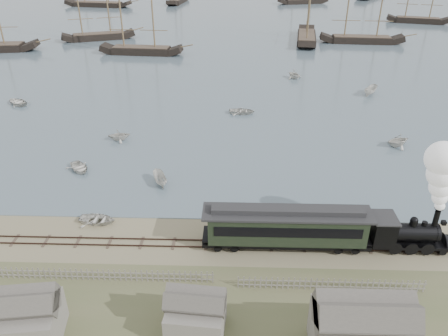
{
  "coord_description": "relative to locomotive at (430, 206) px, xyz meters",
  "views": [
    {
      "loc": [
        4.69,
        -34.04,
        25.55
      ],
      "look_at": [
        3.4,
        6.44,
        3.5
      ],
      "focal_mm": 35.0,
      "sensor_mm": 36.0,
      "label": 1
    }
  ],
  "objects": [
    {
      "name": "schooner_1",
      "position": [
        -53.9,
        85.27,
        5.39
      ],
      "size": [
        19.11,
        10.59,
        20.0
      ],
      "primitive_type": null,
      "rotation": [
        0.0,
        0.0,
        0.36
      ],
      "color": "black",
      "rests_on": "harbor_water"
    },
    {
      "name": "schooner_2",
      "position": [
        -39.48,
        70.31,
        5.39
      ],
      "size": [
        19.52,
        5.96,
        20.0
      ],
      "primitive_type": null,
      "rotation": [
        0.0,
        0.0,
        -0.08
      ],
      "color": "black",
      "rests_on": "harbor_water"
    },
    {
      "name": "schooner_3",
      "position": [
        1.11,
        85.39,
        5.39
      ],
      "size": [
        7.95,
        22.67,
        20.0
      ],
      "primitive_type": null,
      "rotation": [
        0.0,
        0.0,
        1.44
      ],
      "color": "black",
      "rests_on": "harbor_water"
    },
    {
      "name": "schooner_4",
      "position": [
        15.03,
        83.74,
        5.39
      ],
      "size": [
        21.34,
        6.52,
        20.0
      ],
      "primitive_type": null,
      "rotation": [
        0.0,
        0.0,
        -0.08
      ],
      "color": "black",
      "rests_on": "harbor_water"
    },
    {
      "name": "rowboat_4",
      "position": [
        4.78,
        21.65,
        -3.71
      ],
      "size": [
        4.08,
        4.32,
        1.8
      ],
      "primitive_type": "imported",
      "rotation": [
        0.0,
        0.0,
        5.13
      ],
      "color": "beige",
      "rests_on": "harbor_water"
    },
    {
      "name": "passenger_coach",
      "position": [
        -12.23,
        0.0,
        -2.37
      ],
      "size": [
        15.05,
        2.9,
        3.65
      ],
      "color": "black",
      "rests_on": "ground"
    },
    {
      "name": "picket_fence_west",
      "position": [
        -28.0,
        -5.0,
        -4.67
      ],
      "size": [
        19.0,
        0.1,
        1.2
      ],
      "primitive_type": null,
      "color": "slate",
      "rests_on": "ground"
    },
    {
      "name": "rowboat_0",
      "position": [
        -35.74,
        13.59,
        -4.23
      ],
      "size": [
        4.49,
        4.32,
        0.76
      ],
      "primitive_type": "imported",
      "rotation": [
        0.0,
        0.0,
        0.67
      ],
      "color": "beige",
      "rests_on": "harbor_water"
    },
    {
      "name": "rowboat_5",
      "position": [
        6.65,
        42.75,
        -3.85
      ],
      "size": [
        4.06,
        3.61,
        1.53
      ],
      "primitive_type": "imported",
      "rotation": [
        0.0,
        0.0,
        2.48
      ],
      "color": "beige",
      "rests_on": "harbor_water"
    },
    {
      "name": "beached_dinghy",
      "position": [
        -30.51,
        3.1,
        -4.29
      ],
      "size": [
        3.0,
        3.93,
        0.76
      ],
      "primitive_type": "imported",
      "rotation": [
        0.0,
        0.0,
        1.46
      ],
      "color": "beige",
      "rests_on": "ground"
    },
    {
      "name": "picket_fence_east",
      "position": [
        -9.0,
        -5.5,
        -4.67
      ],
      "size": [
        15.0,
        0.1,
        1.2
      ],
      "primitive_type": null,
      "color": "slate",
      "rests_on": "ground"
    },
    {
      "name": "shed_mid",
      "position": [
        -19.5,
        -10.0,
        -4.67
      ],
      "size": [
        4.0,
        3.5,
        3.6
      ],
      "primitive_type": null,
      "color": "slate",
      "rests_on": "ground"
    },
    {
      "name": "locomotive",
      "position": [
        0.0,
        0.0,
        0.0
      ],
      "size": [
        8.15,
        3.04,
        10.16
      ],
      "color": "black",
      "rests_on": "ground"
    },
    {
      "name": "ground",
      "position": [
        -21.5,
        2.0,
        -4.67
      ],
      "size": [
        600.0,
        600.0,
        0.0
      ],
      "primitive_type": "plane",
      "color": "gray",
      "rests_on": "ground"
    },
    {
      "name": "rowboat_7",
      "position": [
        -5.73,
        51.99,
        -3.72
      ],
      "size": [
        4.44,
        4.32,
        1.78
      ],
      "primitive_type": "imported",
      "rotation": [
        0.0,
        0.0,
        0.6
      ],
      "color": "beige",
      "rests_on": "harbor_water"
    },
    {
      "name": "rail_track",
      "position": [
        -21.5,
        0.0,
        -4.63
      ],
      "size": [
        120.0,
        1.8,
        0.16
      ],
      "color": "#31201A",
      "rests_on": "ground"
    },
    {
      "name": "rowboat_6",
      "position": [
        -53.51,
        36.01,
        -4.17
      ],
      "size": [
        4.99,
        5.28,
        0.89
      ],
      "primitive_type": "imported",
      "rotation": [
        0.0,
        0.0,
        4.09
      ],
      "color": "beige",
      "rests_on": "harbor_water"
    },
    {
      "name": "rowboat_3",
      "position": [
        -16.02,
        32.91,
        -4.19
      ],
      "size": [
        3.09,
        4.19,
        0.84
      ],
      "primitive_type": "imported",
      "rotation": [
        0.0,
        0.0,
        1.52
      ],
      "color": "beige",
      "rests_on": "harbor_water"
    },
    {
      "name": "rowboat_1",
      "position": [
        -33.01,
        22.37,
        -3.81
      ],
      "size": [
        3.25,
        3.56,
        1.61
      ],
      "primitive_type": "imported",
      "rotation": [
        0.0,
        0.0,
        1.8
      ],
      "color": "beige",
      "rests_on": "harbor_water"
    },
    {
      "name": "rowboat_2",
      "position": [
        -25.48,
        10.68,
        -3.97
      ],
      "size": [
        3.54,
        2.48,
        1.28
      ],
      "primitive_type": "imported",
      "rotation": [
        0.0,
        0.0,
        3.56
      ],
      "color": "beige",
      "rests_on": "harbor_water"
    }
  ]
}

